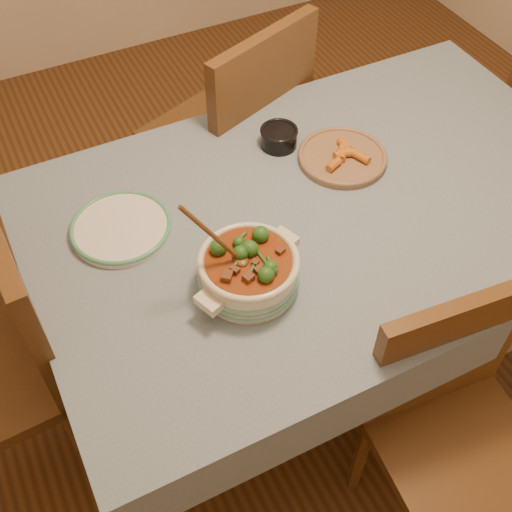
% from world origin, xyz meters
% --- Properties ---
extents(floor, '(4.50, 4.50, 0.00)m').
position_xyz_m(floor, '(0.00, 0.00, 0.00)').
color(floor, '#472914').
rests_on(floor, ground).
extents(dining_table, '(1.68, 1.08, 0.76)m').
position_xyz_m(dining_table, '(0.00, 0.00, 0.66)').
color(dining_table, brown).
rests_on(dining_table, floor).
extents(stew_casserole, '(0.32, 0.32, 0.30)m').
position_xyz_m(stew_casserole, '(-0.33, -0.16, 0.82)').
color(stew_casserole, beige).
rests_on(stew_casserole, dining_table).
extents(white_plate, '(0.34, 0.34, 0.02)m').
position_xyz_m(white_plate, '(-0.56, 0.17, 0.77)').
color(white_plate, silver).
rests_on(white_plate, dining_table).
extents(condiment_bowl, '(0.15, 0.15, 0.06)m').
position_xyz_m(condiment_bowl, '(-0.01, 0.29, 0.79)').
color(condiment_bowl, black).
rests_on(condiment_bowl, dining_table).
extents(fried_plate, '(0.34, 0.34, 0.04)m').
position_xyz_m(fried_plate, '(0.13, 0.15, 0.77)').
color(fried_plate, '#9A7755').
rests_on(fried_plate, dining_table).
extents(chair_far, '(0.60, 0.60, 1.00)m').
position_xyz_m(chair_far, '(0.01, 0.62, 0.57)').
color(chair_far, brown).
rests_on(chair_far, floor).
extents(chair_near, '(0.44, 0.44, 0.88)m').
position_xyz_m(chair_near, '(0.03, -0.61, 0.50)').
color(chair_near, brown).
rests_on(chair_near, floor).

